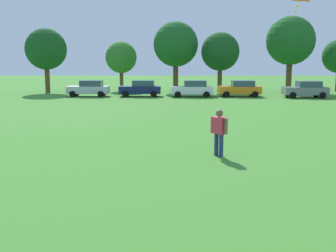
{
  "coord_description": "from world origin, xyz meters",
  "views": [
    {
      "loc": [
        1.33,
        0.85,
        3.51
      ],
      "look_at": [
        1.23,
        11.19,
        1.83
      ],
      "focal_mm": 41.9,
      "sensor_mm": 36.0,
      "label": 1
    }
  ],
  "objects_px": {
    "parked_car_navy_1": "(141,88)",
    "tree_center_right": "(220,52)",
    "adult_bystander": "(219,129)",
    "parked_car_gray_4": "(306,89)",
    "parked_car_white_2": "(193,89)",
    "parked_car_silver_0": "(89,88)",
    "tree_right": "(290,41)",
    "parked_car_orange_3": "(240,88)",
    "tree_left": "(121,58)",
    "tree_far_left": "(46,49)",
    "tree_center_left": "(176,45)"
  },
  "relations": [
    {
      "from": "parked_car_silver_0",
      "to": "tree_center_left",
      "type": "relative_size",
      "value": 0.51
    },
    {
      "from": "parked_car_navy_1",
      "to": "tree_right",
      "type": "xyz_separation_m",
      "value": [
        17.44,
        6.95,
        5.22
      ]
    },
    {
      "from": "adult_bystander",
      "to": "parked_car_gray_4",
      "type": "relative_size",
      "value": 0.41
    },
    {
      "from": "parked_car_navy_1",
      "to": "parked_car_white_2",
      "type": "xyz_separation_m",
      "value": [
        5.39,
        -0.44,
        0.0
      ]
    },
    {
      "from": "tree_far_left",
      "to": "tree_center_right",
      "type": "bearing_deg",
      "value": 2.67
    },
    {
      "from": "parked_car_orange_3",
      "to": "tree_far_left",
      "type": "distance_m",
      "value": 22.97
    },
    {
      "from": "parked_car_silver_0",
      "to": "parked_car_orange_3",
      "type": "bearing_deg",
      "value": 179.47
    },
    {
      "from": "adult_bystander",
      "to": "tree_left",
      "type": "bearing_deg",
      "value": 156.28
    },
    {
      "from": "parked_car_silver_0",
      "to": "adult_bystander",
      "type": "bearing_deg",
      "value": 111.55
    },
    {
      "from": "parked_car_silver_0",
      "to": "parked_car_white_2",
      "type": "relative_size",
      "value": 1.0
    },
    {
      "from": "adult_bystander",
      "to": "parked_car_orange_3",
      "type": "bearing_deg",
      "value": 131.81
    },
    {
      "from": "parked_car_navy_1",
      "to": "tree_center_right",
      "type": "xyz_separation_m",
      "value": [
        9.0,
        6.42,
        3.92
      ]
    },
    {
      "from": "parked_car_silver_0",
      "to": "parked_car_gray_4",
      "type": "bearing_deg",
      "value": 176.55
    },
    {
      "from": "parked_car_white_2",
      "to": "parked_car_silver_0",
      "type": "bearing_deg",
      "value": -2.11
    },
    {
      "from": "parked_car_gray_4",
      "to": "tree_center_left",
      "type": "xyz_separation_m",
      "value": [
        -13.06,
        8.44,
        4.81
      ]
    },
    {
      "from": "parked_car_navy_1",
      "to": "parked_car_silver_0",
      "type": "bearing_deg",
      "value": 0.44
    },
    {
      "from": "parked_car_navy_1",
      "to": "tree_right",
      "type": "height_order",
      "value": "tree_right"
    },
    {
      "from": "parked_car_white_2",
      "to": "tree_center_right",
      "type": "relative_size",
      "value": 0.61
    },
    {
      "from": "tree_center_right",
      "to": "tree_right",
      "type": "relative_size",
      "value": 0.79
    },
    {
      "from": "parked_car_white_2",
      "to": "tree_far_left",
      "type": "distance_m",
      "value": 18.38
    },
    {
      "from": "adult_bystander",
      "to": "tree_left",
      "type": "height_order",
      "value": "tree_left"
    },
    {
      "from": "tree_far_left",
      "to": "tree_right",
      "type": "relative_size",
      "value": 0.83
    },
    {
      "from": "parked_car_gray_4",
      "to": "parked_car_navy_1",
      "type": "bearing_deg",
      "value": -4.71
    },
    {
      "from": "parked_car_silver_0",
      "to": "parked_car_orange_3",
      "type": "height_order",
      "value": "same"
    },
    {
      "from": "parked_car_orange_3",
      "to": "tree_left",
      "type": "bearing_deg",
      "value": -33.94
    },
    {
      "from": "parked_car_orange_3",
      "to": "parked_car_gray_4",
      "type": "bearing_deg",
      "value": 169.44
    },
    {
      "from": "parked_car_orange_3",
      "to": "tree_far_left",
      "type": "relative_size",
      "value": 0.58
    },
    {
      "from": "parked_car_silver_0",
      "to": "tree_far_left",
      "type": "bearing_deg",
      "value": -42.16
    },
    {
      "from": "tree_right",
      "to": "tree_center_right",
      "type": "bearing_deg",
      "value": -176.38
    },
    {
      "from": "tree_left",
      "to": "parked_car_orange_3",
      "type": "bearing_deg",
      "value": -33.94
    },
    {
      "from": "parked_car_silver_0",
      "to": "tree_center_left",
      "type": "bearing_deg",
      "value": -142.12
    },
    {
      "from": "parked_car_silver_0",
      "to": "tree_center_right",
      "type": "relative_size",
      "value": 0.61
    },
    {
      "from": "parked_car_white_2",
      "to": "tree_center_right",
      "type": "height_order",
      "value": "tree_center_right"
    },
    {
      "from": "tree_center_right",
      "to": "tree_right",
      "type": "bearing_deg",
      "value": 3.62
    },
    {
      "from": "tree_left",
      "to": "tree_center_left",
      "type": "bearing_deg",
      "value": -15.08
    },
    {
      "from": "tree_center_right",
      "to": "parked_car_silver_0",
      "type": "bearing_deg",
      "value": -155.89
    },
    {
      "from": "tree_left",
      "to": "tree_center_left",
      "type": "distance_m",
      "value": 7.26
    },
    {
      "from": "tree_left",
      "to": "tree_right",
      "type": "bearing_deg",
      "value": -5.43
    },
    {
      "from": "tree_far_left",
      "to": "tree_left",
      "type": "relative_size",
      "value": 1.22
    },
    {
      "from": "adult_bystander",
      "to": "parked_car_silver_0",
      "type": "relative_size",
      "value": 0.41
    },
    {
      "from": "tree_left",
      "to": "tree_right",
      "type": "relative_size",
      "value": 0.68
    },
    {
      "from": "parked_car_gray_4",
      "to": "tree_center_right",
      "type": "relative_size",
      "value": 0.61
    },
    {
      "from": "adult_bystander",
      "to": "parked_car_navy_1",
      "type": "distance_m",
      "value": 26.96
    },
    {
      "from": "parked_car_orange_3",
      "to": "tree_center_right",
      "type": "bearing_deg",
      "value": -78.41
    },
    {
      "from": "parked_car_navy_1",
      "to": "tree_far_left",
      "type": "bearing_deg",
      "value": -25.39
    },
    {
      "from": "parked_car_gray_4",
      "to": "tree_far_left",
      "type": "distance_m",
      "value": 29.38
    },
    {
      "from": "parked_car_orange_3",
      "to": "parked_car_gray_4",
      "type": "distance_m",
      "value": 6.51
    },
    {
      "from": "adult_bystander",
      "to": "parked_car_silver_0",
      "type": "bearing_deg",
      "value": 164.83
    },
    {
      "from": "parked_car_orange_3",
      "to": "tree_right",
      "type": "bearing_deg",
      "value": -134.77
    },
    {
      "from": "parked_car_white_2",
      "to": "tree_left",
      "type": "relative_size",
      "value": 0.7
    }
  ]
}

